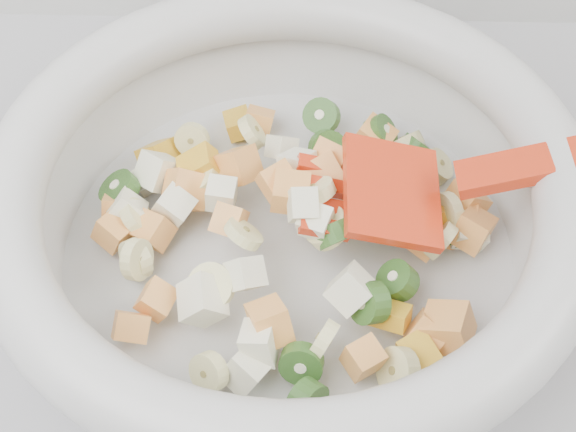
{
  "coord_description": "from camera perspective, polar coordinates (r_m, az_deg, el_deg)",
  "views": [
    {
      "loc": [
        0.12,
        1.16,
        1.35
      ],
      "look_at": [
        0.11,
        1.49,
        0.95
      ],
      "focal_mm": 55.0,
      "sensor_mm": 36.0,
      "label": 1
    }
  ],
  "objects": [
    {
      "name": "mixing_bowl",
      "position": [
        0.51,
        0.14,
        0.53
      ],
      "size": [
        0.49,
        0.35,
        0.14
      ],
      "color": "beige",
      "rests_on": "counter"
    }
  ]
}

